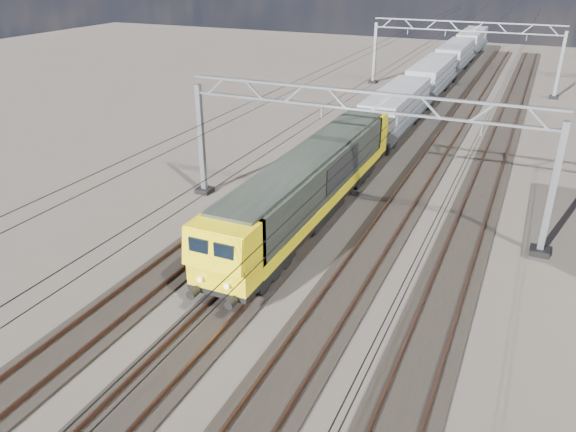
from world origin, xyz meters
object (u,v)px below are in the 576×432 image
at_px(hopper_wagon_third, 455,56).
at_px(hopper_wagon_fourth, 472,41).
at_px(locomotive, 313,181).
at_px(hopper_wagon_lead, 396,108).
at_px(catenary_gantry_far, 462,53).
at_px(hopper_wagon_mid, 432,76).
at_px(catenary_gantry_mid, 356,152).

height_order(hopper_wagon_third, hopper_wagon_fourth, same).
bearing_deg(locomotive, hopper_wagon_lead, 90.00).
distance_m(catenary_gantry_far, hopper_wagon_third, 9.41).
relative_size(hopper_wagon_lead, hopper_wagon_third, 1.00).
distance_m(hopper_wagon_lead, hopper_wagon_mid, 14.20).
bearing_deg(catenary_gantry_far, locomotive, -93.09).
relative_size(locomotive, hopper_wagon_mid, 1.62).
height_order(catenary_gantry_far, hopper_wagon_lead, catenary_gantry_far).
relative_size(hopper_wagon_mid, hopper_wagon_fourth, 1.00).
bearing_deg(hopper_wagon_fourth, hopper_wagon_third, -90.00).
relative_size(catenary_gantry_mid, hopper_wagon_fourth, 1.53).
bearing_deg(catenary_gantry_mid, hopper_wagon_mid, 93.71).
bearing_deg(hopper_wagon_lead, catenary_gantry_far, 84.10).
bearing_deg(hopper_wagon_fourth, hopper_wagon_mid, -90.00).
bearing_deg(locomotive, catenary_gantry_far, 86.91).
xyz_separation_m(locomotive, hopper_wagon_lead, (-0.00, 17.70, -0.09)).
distance_m(catenary_gantry_far, hopper_wagon_mid, 5.78).
bearing_deg(hopper_wagon_third, hopper_wagon_mid, -90.00).
distance_m(catenary_gantry_mid, hopper_wagon_mid, 30.95).
bearing_deg(locomotive, hopper_wagon_third, 90.00).
height_order(catenary_gantry_mid, hopper_wagon_fourth, catenary_gantry_mid).
bearing_deg(locomotive, hopper_wagon_fourth, 90.00).
bearing_deg(hopper_wagon_fourth, locomotive, -90.00).
bearing_deg(hopper_wagon_third, catenary_gantry_mid, -87.46).
relative_size(catenary_gantry_far, hopper_wagon_fourth, 1.53).
bearing_deg(hopper_wagon_lead, hopper_wagon_third, 90.00).
height_order(catenary_gantry_mid, hopper_wagon_mid, catenary_gantry_mid).
bearing_deg(hopper_wagon_third, hopper_wagon_lead, -90.00).
bearing_deg(catenary_gantry_mid, hopper_wagon_fourth, 91.93).
distance_m(hopper_wagon_third, hopper_wagon_fourth, 14.20).
bearing_deg(catenary_gantry_mid, hopper_wagon_third, 92.54).
xyz_separation_m(catenary_gantry_mid, hopper_wagon_fourth, (-2.00, 59.24, -1.67)).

